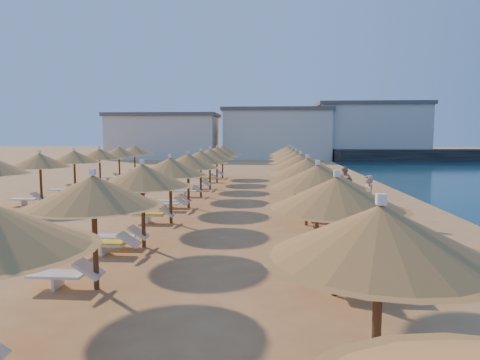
# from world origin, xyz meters

# --- Properties ---
(ground) EXTENTS (220.00, 220.00, 0.00)m
(ground) POSITION_xyz_m (0.00, 0.00, 0.00)
(ground) COLOR tan
(ground) RESTS_ON ground
(jetty) EXTENTS (30.26, 7.57, 1.50)m
(jetty) POSITION_xyz_m (25.76, 43.13, 0.75)
(jetty) COLOR black
(jetty) RESTS_ON ground
(hotel_blocks) EXTENTS (45.40, 11.23, 8.10)m
(hotel_blocks) POSITION_xyz_m (3.16, 46.32, 3.70)
(hotel_blocks) COLOR beige
(hotel_blocks) RESTS_ON ground
(parasol_row_east) EXTENTS (3.07, 35.63, 2.71)m
(parasol_row_east) POSITION_xyz_m (3.45, 1.79, 2.18)
(parasol_row_east) COLOR brown
(parasol_row_east) RESTS_ON ground
(parasol_row_west) EXTENTS (3.07, 35.63, 2.71)m
(parasol_row_west) POSITION_xyz_m (-1.82, 1.79, 2.18)
(parasol_row_west) COLOR brown
(parasol_row_west) RESTS_ON ground
(parasol_row_inland) EXTENTS (3.07, 28.40, 2.71)m
(parasol_row_inland) POSITION_xyz_m (-9.08, 5.41, 2.18)
(parasol_row_inland) COLOR brown
(parasol_row_inland) RESTS_ON ground
(loungers) EXTENTS (15.57, 33.10, 0.66)m
(loungers) POSITION_xyz_m (-1.46, 2.38, 0.34)
(loungers) COLOR silver
(loungers) RESTS_ON ground
(beachgoer_c) EXTENTS (1.11, 1.13, 1.91)m
(beachgoer_c) POSITION_xyz_m (5.72, 5.08, 0.96)
(beachgoer_c) COLOR tan
(beachgoer_c) RESTS_ON ground
(beachgoer_b) EXTENTS (0.98, 1.05, 1.73)m
(beachgoer_b) POSITION_xyz_m (4.40, 5.04, 0.86)
(beachgoer_b) COLOR tan
(beachgoer_b) RESTS_ON ground
(beachgoer_a) EXTENTS (0.50, 0.71, 1.86)m
(beachgoer_a) POSITION_xyz_m (5.95, 0.92, 0.93)
(beachgoer_a) COLOR tan
(beachgoer_a) RESTS_ON ground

